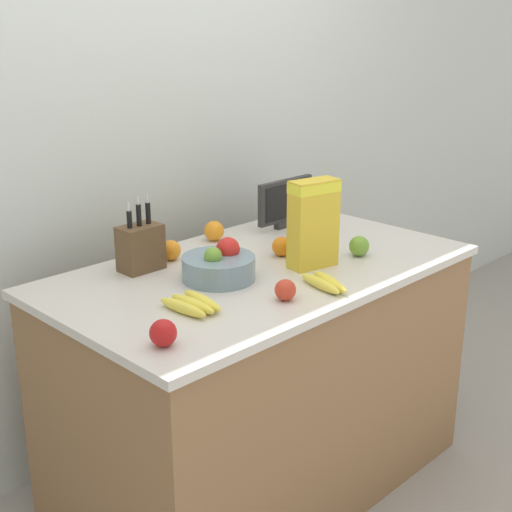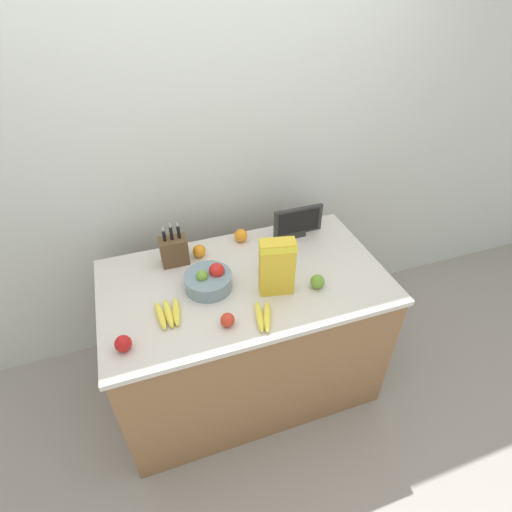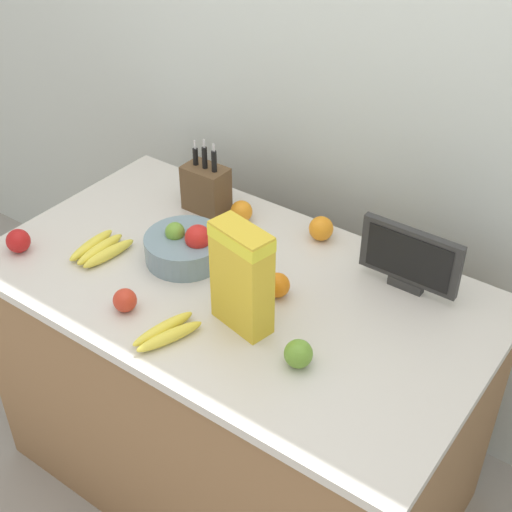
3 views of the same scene
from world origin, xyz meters
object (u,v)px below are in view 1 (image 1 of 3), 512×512
Objects in this scene: banana_bunch_right at (193,304)px; banana_bunch_left at (325,283)px; cereal_box at (313,220)px; apple_front at (163,333)px; knife_block at (141,247)px; orange_mid_right at (282,246)px; apple_leftmost at (359,246)px; small_monitor at (285,202)px; apple_by_knife_block at (285,290)px; orange_front_right at (214,231)px; orange_front_left at (171,250)px; fruit_bowl at (219,266)px.

banana_bunch_left is at bearing -21.46° from banana_bunch_right.
cereal_box reaches higher than apple_front.
orange_mid_right is (0.46, -0.24, -0.05)m from knife_block.
apple_leftmost is at bearing -33.89° from knife_block.
small_monitor is at bearing 53.25° from banana_bunch_left.
orange_mid_right is (0.31, 0.31, 0.00)m from apple_by_knife_block.
apple_leftmost is at bearing 5.27° from apple_front.
banana_bunch_left is 2.80× the size of apple_leftmost.
banana_bunch_right is (-0.56, 0.00, -0.15)m from cereal_box.
banana_bunch_left is at bearing -113.26° from orange_mid_right.
apple_by_knife_block is (-0.60, -0.55, -0.08)m from small_monitor.
small_monitor is 4.45× the size of apple_by_knife_block.
orange_front_right is (0.26, 0.63, 0.01)m from apple_by_knife_block.
apple_by_knife_block is 0.56m from orange_front_left.
apple_front reaches higher than orange_front_left.
fruit_bowl reaches higher than banana_bunch_left.
fruit_bowl is 3.35× the size of orange_front_left.
fruit_bowl is at bearing 168.52° from cereal_box.
small_monitor is at bearing 42.71° from apple_by_knife_block.
small_monitor reaches higher than orange_mid_right.
banana_bunch_left is 0.61m from orange_front_left.
fruit_bowl is at bearing 31.19° from apple_front.
fruit_bowl is 0.27m from orange_front_left.
small_monitor is at bearing 26.79° from apple_front.
banana_bunch_left is at bearing -160.46° from apple_leftmost.
knife_block is 0.15m from orange_front_left.
fruit_bowl is 1.26× the size of banana_bunch_right.
orange_front_left is (-0.52, 0.46, -0.00)m from apple_leftmost.
banana_bunch_left is (0.19, -0.31, -0.03)m from fruit_bowl.
apple_leftmost is (0.53, -0.18, -0.01)m from fruit_bowl.
apple_front is at bearing -140.11° from orange_front_right.
knife_block is at bearing -179.73° from small_monitor.
knife_block is at bearing 119.45° from banana_bunch_left.
orange_mid_right is (0.32, -0.25, -0.00)m from orange_front_left.
fruit_bowl reaches higher than apple_leftmost.
knife_block reaches higher than orange_mid_right.
apple_leftmost is 0.58m from orange_front_right.
apple_front is at bearing -159.45° from orange_mid_right.
apple_leftmost is at bearing -19.02° from fruit_bowl.
orange_front_left reaches higher than apple_by_knife_block.
orange_front_right reaches higher than banana_bunch_right.
fruit_bowl reaches higher than orange_mid_right.
cereal_box is (0.45, -0.40, 0.09)m from knife_block.
small_monitor is at bearing 40.68° from orange_mid_right.
banana_bunch_right is 2.59× the size of apple_front.
knife_block is at bearing 150.32° from cereal_box.
knife_block is 3.63× the size of orange_mid_right.
fruit_bowl is 3.64× the size of apple_by_knife_block.
apple_front is 0.96m from orange_front_right.
banana_bunch_left is 1.08× the size of banana_bunch_right.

